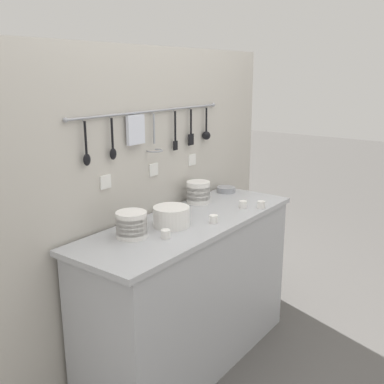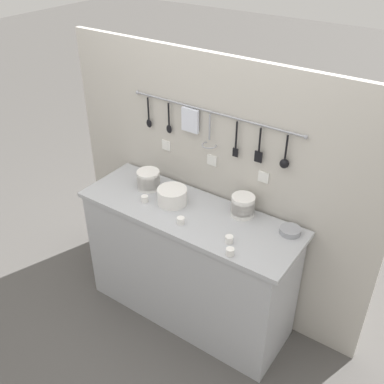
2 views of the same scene
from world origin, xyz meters
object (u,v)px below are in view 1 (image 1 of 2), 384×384
Objects in this scene: bowl_stack_nested_right at (132,224)px; plate_stack at (171,216)px; bowl_stack_wide_centre at (198,192)px; cup_by_caddy at (243,204)px; cup_back_left at (166,234)px; cup_front_left at (213,219)px; steel_mixing_bowl at (226,189)px; cup_back_right at (261,205)px.

plate_stack is (0.25, -0.06, -0.01)m from bowl_stack_nested_right.
cup_by_caddy is at bearing -75.74° from bowl_stack_wide_centre.
cup_back_left is (-0.61, -0.24, -0.05)m from bowl_stack_wide_centre.
plate_stack is at bearing -12.84° from bowl_stack_nested_right.
bowl_stack_wide_centre is at bearing 48.04° from cup_front_left.
bowl_stack_wide_centre reaches higher than cup_by_caddy.
cup_front_left is (0.18, -0.15, -0.03)m from plate_stack.
cup_front_left is (-0.27, -0.30, -0.05)m from bowl_stack_wide_centre.
cup_by_caddy is (0.76, -0.20, -0.04)m from bowl_stack_nested_right.
bowl_stack_wide_centre is 3.08× the size of cup_front_left.
steel_mixing_bowl is at bearing -0.27° from bowl_stack_wide_centre.
steel_mixing_bowl is 2.66× the size of cup_front_left.
steel_mixing_bowl is at bearing 4.88° from bowl_stack_nested_right.
cup_back_left is (0.09, -0.15, -0.04)m from bowl_stack_nested_right.
cup_front_left is (-0.60, -0.30, 0.00)m from steel_mixing_bowl.
bowl_stack_nested_right reaches higher than plate_stack.
cup_by_caddy is at bearing -15.12° from plate_stack.
cup_back_right is at bearing -10.71° from cup_back_left.
cup_by_caddy and cup_back_left have the same top height.
bowl_stack_nested_right is at bearing 120.35° from cup_back_left.
cup_back_left is at bearing -158.59° from bowl_stack_wide_centre.
bowl_stack_nested_right is at bearing 167.16° from plate_stack.
bowl_stack_wide_centre is 0.40m from cup_back_right.
plate_stack is 0.63m from cup_back_right.
cup_by_caddy is (0.34, 0.01, 0.00)m from cup_front_left.
cup_front_left is 0.41m from cup_back_right.
steel_mixing_bowl is at bearing 62.62° from cup_back_right.
cup_by_caddy is 1.00× the size of cup_back_right.
bowl_stack_nested_right is 0.48m from cup_front_left.
cup_back_left is (-0.68, 0.05, 0.00)m from cup_by_caddy.
bowl_stack_nested_right reaches higher than steel_mixing_bowl.
plate_stack reaches higher than steel_mixing_bowl.
steel_mixing_bowl is at bearing 10.49° from plate_stack.
cup_by_caddy is 0.68m from cup_back_left.
bowl_stack_nested_right is 1.23× the size of steel_mixing_bowl.
cup_front_left is 1.00× the size of cup_by_caddy.
steel_mixing_bowl is 2.66× the size of cup_back_right.
bowl_stack_wide_centre is at bearing 21.41° from cup_back_left.
steel_mixing_bowl is (0.77, 0.14, -0.04)m from plate_stack.
bowl_stack_nested_right is 3.28× the size of cup_front_left.
bowl_stack_wide_centre is 0.33m from steel_mixing_bowl.
bowl_stack_nested_right is 0.25m from plate_stack.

